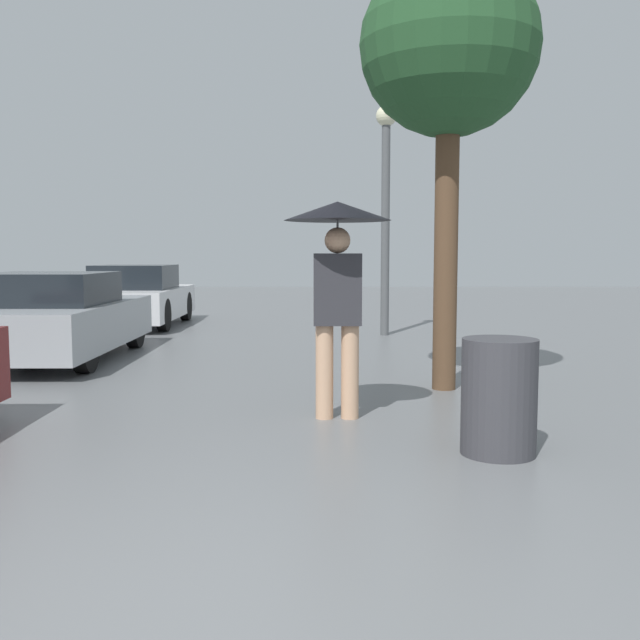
# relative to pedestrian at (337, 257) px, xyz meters

# --- Properties ---
(ground_plane) EXTENTS (60.00, 60.00, 0.00)m
(ground_plane) POSITION_rel_pedestrian_xyz_m (-0.58, -3.62, -1.46)
(ground_plane) COLOR slate
(pedestrian) EXTENTS (0.96, 0.96, 1.95)m
(pedestrian) POSITION_rel_pedestrian_xyz_m (0.00, 0.00, 0.00)
(pedestrian) COLOR tan
(pedestrian) RESTS_ON ground_plane
(parked_car_middle) EXTENTS (1.88, 3.99, 1.23)m
(parked_car_middle) POSITION_rel_pedestrian_xyz_m (-3.92, 3.70, -0.87)
(parked_car_middle) COLOR #9EA3A8
(parked_car_middle) RESTS_ON ground_plane
(parked_car_farthest) EXTENTS (1.74, 3.83, 1.27)m
(parked_car_farthest) POSITION_rel_pedestrian_xyz_m (-3.90, 8.48, -0.87)
(parked_car_farthest) COLOR silver
(parked_car_farthest) RESTS_ON ground_plane
(tree) EXTENTS (1.91, 1.91, 4.65)m
(tree) POSITION_rel_pedestrian_xyz_m (1.23, 1.41, 2.18)
(tree) COLOR brown
(tree) RESTS_ON ground_plane
(street_lamp) EXTENTS (0.37, 0.37, 4.16)m
(street_lamp) POSITION_rel_pedestrian_xyz_m (1.09, 6.71, 1.20)
(street_lamp) COLOR #515456
(street_lamp) RESTS_ON ground_plane
(trash_bin) EXTENTS (0.56, 0.56, 0.87)m
(trash_bin) POSITION_rel_pedestrian_xyz_m (1.17, -1.17, -1.03)
(trash_bin) COLOR #38383D
(trash_bin) RESTS_ON ground_plane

